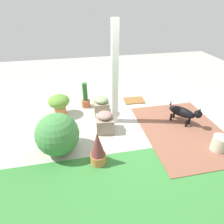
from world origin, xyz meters
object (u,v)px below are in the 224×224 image
Objects in this scene: ceramic_urn at (219,144)px; doormat at (134,100)px; terracotta_pot_spiky at (98,149)px; round_shrub at (58,134)px; terracotta_pot_tall at (85,98)px; stone_planter_nearest at (101,106)px; dog at (184,113)px; porch_pillar at (115,77)px; terracotta_pot_broad at (59,103)px; stone_planter_near at (105,122)px.

doormat is (1.03, -2.35, -0.15)m from ceramic_urn.
terracotta_pot_spiky is 2.43m from ceramic_urn.
round_shrub reaches higher than terracotta_pot_tall.
terracotta_pot_tall is (-0.66, -1.70, -0.16)m from round_shrub.
stone_planter_nearest is 0.66× the size of dog.
terracotta_pot_spiky is 2.17m from terracotta_pot_tall.
porch_pillar reaches higher than round_shrub.
terracotta_pot_spiky is at bearing 111.71° from terracotta_pot_broad.
doormat is at bearing -59.35° from dog.
terracotta_pot_tall reaches higher than terracotta_pot_broad.
dog is at bearing 120.65° from doormat.
porch_pillar is 1.41m from terracotta_pot_tall.
ceramic_urn is (-1.83, 1.44, -1.00)m from porch_pillar.
stone_planter_nearest reaches higher than ceramic_urn.
terracotta_pot_tall is 3.38m from ceramic_urn.
doormat is (-1.10, -1.25, -0.22)m from stone_planter_near.
terracotta_pot_broad is at bearing 9.27° from doormat.
porch_pillar reaches higher than stone_planter_nearest.
stone_planter_nearest is 0.81× the size of doormat.
stone_planter_near is 1.13m from round_shrub.
porch_pillar is at bearing 156.98° from terracotta_pot_broad.
round_shrub reaches higher than doormat.
porch_pillar is at bearing -38.21° from ceramic_urn.
stone_planter_nearest is at bearing 24.52° from doormat.
dog is (-1.60, 0.44, -0.85)m from porch_pillar.
terracotta_pot_spiky is at bearing 79.32° from stone_planter_nearest.
terracotta_pot_broad reaches higher than dog.
dog is at bearing 177.12° from stone_planter_near.
doormat is at bearing -131.13° from stone_planter_near.
terracotta_pot_spiky is (0.33, 1.73, 0.10)m from stone_planter_nearest.
terracotta_pot_spiky reaches higher than doormat.
porch_pillar reaches higher than stone_planter_near.
terracotta_pot_spiky is 0.99× the size of terracotta_pot_tall.
doormat is (-1.06, -0.48, -0.22)m from stone_planter_nearest.
round_shrub is 2.76m from doormat.
ceramic_urn is (-3.16, 2.01, -0.18)m from terracotta_pot_broad.
stone_planter_near is at bearing 87.16° from stone_planter_nearest.
doormat is at bearing -155.48° from stone_planter_nearest.
round_shrub is at bearing -33.21° from terracotta_pot_spiky.
porch_pillar is 3.33× the size of terracotta_pot_spiky.
terracotta_pot_spiky is 0.98× the size of dog.
stone_planter_nearest is 1.18m from doormat.
dog is at bearing -76.85° from ceramic_urn.
stone_planter_near is at bearing 48.87° from doormat.
round_shrub reaches higher than dog.
stone_planter_nearest is (0.26, -0.43, -0.94)m from porch_pillar.
stone_planter_nearest is 1.41× the size of ceramic_urn.
stone_planter_nearest is 1.08m from terracotta_pot_broad.
porch_pillar is 1.67m from doormat.
porch_pillar is at bearing 126.55° from terracotta_pot_tall.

